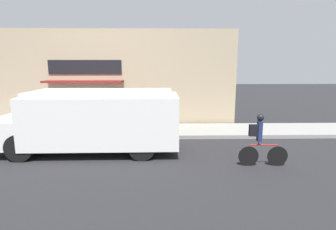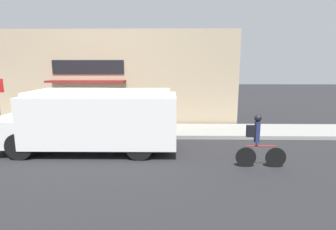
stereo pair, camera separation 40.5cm
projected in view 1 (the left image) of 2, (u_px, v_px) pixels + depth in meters
name	position (u px, v px, depth m)	size (l,w,h in m)	color
ground_plane	(82.00, 140.00, 11.16)	(70.00, 70.00, 0.00)	#232326
sidewalk	(89.00, 131.00, 12.33)	(28.00, 2.40, 0.16)	gray
storefront	(94.00, 79.00, 13.28)	(14.47, 1.01, 4.91)	tan
school_bus	(95.00, 119.00, 9.45)	(6.50, 2.74, 2.24)	white
cyclist	(260.00, 140.00, 8.12)	(1.54, 0.22, 1.66)	black
trash_bin	(117.00, 118.00, 12.95)	(0.55, 0.55, 0.84)	slate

